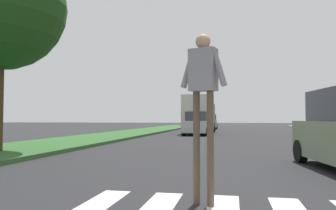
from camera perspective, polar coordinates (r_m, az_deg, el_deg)
The scene contains 7 objects.
ground_plane at distance 25.47m, azimuth 12.75°, elevation -5.08°, with size 140.00×140.00×0.00m, color #262628.
median_strip at distance 24.78m, azimuth -7.87°, elevation -5.02°, with size 4.15×64.00×0.15m, color #2D5B28.
tree_mid at distance 13.19m, azimuth -26.97°, elevation 15.04°, with size 4.47×4.47×7.23m.
pedestrian_performer at distance 4.86m, azimuth 6.07°, elevation 2.54°, with size 0.73×0.36×2.49m.
sedan_midblock at distance 25.11m, azimuth 5.06°, elevation -3.33°, with size 1.91×4.11×1.75m.
sedan_distant at distance 40.14m, azimuth 7.22°, elevation -2.96°, with size 1.87×4.12×1.72m.
truck_box_delivery at distance 28.26m, azimuth 5.44°, elevation -1.54°, with size 2.40×6.20×3.10m.
Camera 1 is at (-0.76, 4.57, 1.25)m, focal length 35.43 mm.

